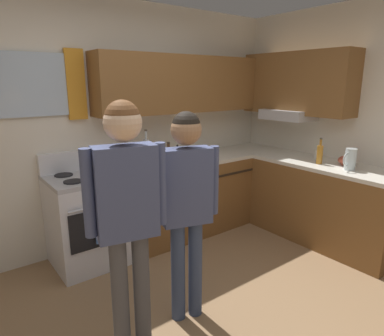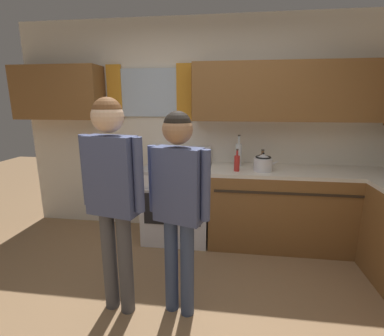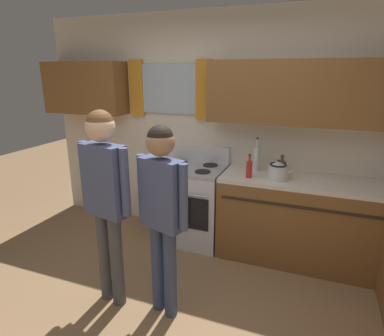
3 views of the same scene
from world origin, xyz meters
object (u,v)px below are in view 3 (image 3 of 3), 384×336
at_px(stove_oven, 191,202).
at_px(bottle_sauce_red, 249,169).
at_px(stovetop_kettle, 278,170).
at_px(adult_in_plaid, 162,201).
at_px(bottle_tall_clear, 256,158).
at_px(adult_left, 105,188).
at_px(bottle_squat_brown, 282,167).

height_order(stove_oven, bottle_sauce_red, bottle_sauce_red).
bearing_deg(stovetop_kettle, adult_in_plaid, -122.36).
relative_size(stove_oven, adult_in_plaid, 0.70).
distance_m(bottle_sauce_red, stovetop_kettle, 0.29).
bearing_deg(bottle_tall_clear, adult_in_plaid, -108.73).
xyz_separation_m(bottle_sauce_red, adult_left, (-0.93, -1.14, 0.06)).
xyz_separation_m(bottle_squat_brown, stovetop_kettle, (-0.01, -0.20, 0.02)).
xyz_separation_m(stovetop_kettle, adult_left, (-1.21, -1.18, 0.06)).
distance_m(bottle_tall_clear, stovetop_kettle, 0.35).
bearing_deg(bottle_tall_clear, bottle_sauce_red, -94.58).
height_order(stove_oven, bottle_squat_brown, bottle_squat_brown).
xyz_separation_m(bottle_squat_brown, bottle_tall_clear, (-0.27, 0.02, 0.06)).
xyz_separation_m(bottle_squat_brown, adult_left, (-1.22, -1.38, 0.08)).
height_order(bottle_sauce_red, adult_in_plaid, adult_in_plaid).
bearing_deg(bottle_sauce_red, bottle_squat_brown, 39.51).
xyz_separation_m(bottle_squat_brown, adult_in_plaid, (-0.74, -1.35, 0.02)).
bearing_deg(bottle_squat_brown, stovetop_kettle, -93.75).
relative_size(stovetop_kettle, adult_in_plaid, 0.17).
bearing_deg(bottle_tall_clear, bottle_squat_brown, -4.68).
bearing_deg(adult_left, bottle_tall_clear, 55.99).
relative_size(stovetop_kettle, adult_left, 0.16).
xyz_separation_m(bottle_squat_brown, bottle_sauce_red, (-0.30, -0.24, 0.02)).
bearing_deg(stove_oven, adult_left, -100.31).
relative_size(bottle_squat_brown, bottle_tall_clear, 0.56).
height_order(bottle_tall_clear, adult_left, adult_left).
relative_size(stove_oven, stovetop_kettle, 4.02).
bearing_deg(bottle_squat_brown, stove_oven, -174.52).
distance_m(stove_oven, bottle_sauce_red, 0.88).
distance_m(bottle_tall_clear, adult_in_plaid, 1.45).
height_order(bottle_sauce_red, bottle_tall_clear, bottle_tall_clear).
xyz_separation_m(bottle_sauce_red, bottle_tall_clear, (0.02, 0.27, 0.05)).
relative_size(bottle_sauce_red, bottle_tall_clear, 0.67).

